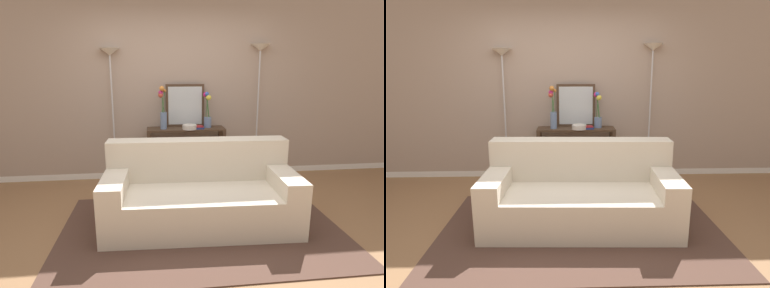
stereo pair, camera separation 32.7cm
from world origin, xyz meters
The scene contains 13 objects.
ground_plane centered at (0.00, 0.00, -0.01)m, with size 16.00×16.00×0.02m, color #936B47.
back_wall centered at (0.00, 1.93, 1.53)m, with size 12.00×0.15×3.07m.
area_rug centered at (0.18, 0.11, 0.01)m, with size 2.91×1.87×0.01m.
couch centered at (0.18, 0.27, 0.31)m, with size 2.04×1.00×0.88m.
console_table centered at (0.17, 1.64, 0.54)m, with size 1.12×0.33×0.80m.
floor_lamp_left centered at (-0.88, 1.78, 1.51)m, with size 0.28×0.28×1.92m.
floor_lamp_right centered at (1.27, 1.78, 1.56)m, with size 0.28×0.28×1.99m.
wall_mirror centered at (0.17, 1.77, 1.11)m, with size 0.56×0.02×0.62m.
vase_tall_flowers centered at (-0.16, 1.61, 1.06)m, with size 0.12×0.12×0.61m.
vase_short_flowers centered at (0.48, 1.66, 1.02)m, with size 0.12×0.13×0.52m.
fruit_bowl centered at (0.21, 1.54, 0.83)m, with size 0.21×0.21×0.07m.
book_stack centered at (0.32, 1.56, 0.82)m, with size 0.20×0.14×0.04m.
book_row_under_console centered at (-0.10, 1.64, 0.06)m, with size 0.38×0.17×0.13m.
Camera 1 is at (-0.29, -2.99, 1.68)m, focal length 30.49 mm.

